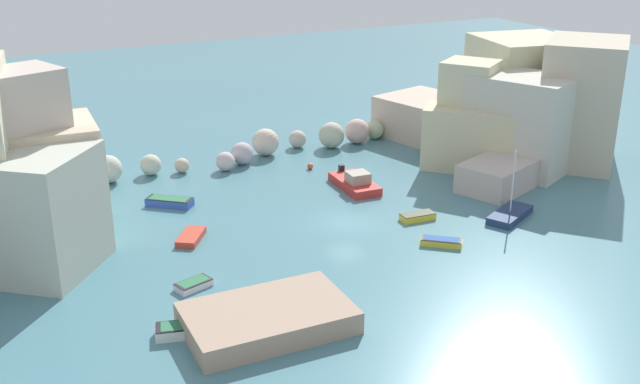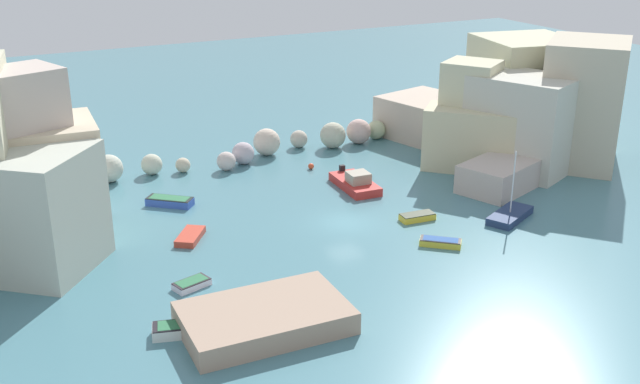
{
  "view_description": "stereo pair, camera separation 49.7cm",
  "coord_description": "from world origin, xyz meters",
  "views": [
    {
      "loc": [
        -25.25,
        -44.57,
        21.96
      ],
      "look_at": [
        0.0,
        4.13,
        1.0
      ],
      "focal_mm": 42.33,
      "sensor_mm": 36.0,
      "label": 1
    },
    {
      "loc": [
        -24.81,
        -44.79,
        21.96
      ],
      "look_at": [
        0.0,
        4.13,
        1.0
      ],
      "focal_mm": 42.33,
      "sensor_mm": 36.0,
      "label": 2
    }
  ],
  "objects": [
    {
      "name": "moored_boat_2",
      "position": [
        -13.24,
        -4.59,
        0.24
      ],
      "size": [
        2.46,
        1.73,
        0.46
      ],
      "rotation": [
        0.0,
        0.0,
        3.43
      ],
      "color": "white",
      "rests_on": "cove_water"
    },
    {
      "name": "channel_buoy",
      "position": [
        3.06,
        11.93,
        0.26
      ],
      "size": [
        0.53,
        0.53,
        0.53
      ],
      "primitive_type": "sphere",
      "color": "#E04C28",
      "rests_on": "cove_water"
    },
    {
      "name": "moored_boat_6",
      "position": [
        -14.94,
        -9.71,
        0.35
      ],
      "size": [
        4.3,
        2.33,
        0.67
      ],
      "rotation": [
        0.0,
        0.0,
        2.86
      ],
      "color": "white",
      "rests_on": "cove_water"
    },
    {
      "name": "cove_water",
      "position": [
        0.0,
        0.0,
        0.0
      ],
      "size": [
        160.0,
        160.0,
        0.0
      ],
      "primitive_type": "plane",
      "color": "teal",
      "rests_on": "ground"
    },
    {
      "name": "moored_boat_7",
      "position": [
        -10.58,
        9.17,
        0.34
      ],
      "size": [
        3.58,
        3.33,
        0.65
      ],
      "rotation": [
        0.0,
        0.0,
        5.57
      ],
      "color": "blue",
      "rests_on": "cove_water"
    },
    {
      "name": "moored_boat_8",
      "position": [
        5.0,
        -2.01,
        0.26
      ],
      "size": [
        2.67,
        1.32,
        0.51
      ],
      "rotation": [
        0.0,
        0.0,
        3.05
      ],
      "color": "yellow",
      "rests_on": "cove_water"
    },
    {
      "name": "moored_boat_3",
      "position": [
        4.19,
        5.9,
        0.51
      ],
      "size": [
        2.72,
        5.52,
        1.55
      ],
      "rotation": [
        0.0,
        0.0,
        4.65
      ],
      "color": "red",
      "rests_on": "cove_water"
    },
    {
      "name": "rock_breakwater",
      "position": [
        3.25,
        16.71,
        1.13
      ],
      "size": [
        32.53,
        4.88,
        2.52
      ],
      "color": "beige",
      "rests_on": "ground"
    },
    {
      "name": "moored_boat_0",
      "position": [
        11.26,
        -4.98,
        0.31
      ],
      "size": [
        4.81,
        3.62,
        5.31
      ],
      "rotation": [
        0.0,
        0.0,
        3.59
      ],
      "color": "navy",
      "rests_on": "cove_water"
    },
    {
      "name": "moored_boat_5",
      "position": [
        -11.14,
        2.27,
        0.23
      ],
      "size": [
        2.87,
        3.26,
        0.46
      ],
      "rotation": [
        0.0,
        0.0,
        0.96
      ],
      "color": "#C8412E",
      "rests_on": "cove_water"
    },
    {
      "name": "moored_boat_4",
      "position": [
        13.55,
        8.62,
        0.37
      ],
      "size": [
        2.86,
        4.23,
        0.7
      ],
      "rotation": [
        0.0,
        0.0,
        1.11
      ],
      "color": "teal",
      "rests_on": "cove_water"
    },
    {
      "name": "moored_boat_1",
      "position": [
        3.89,
        -6.51,
        0.27
      ],
      "size": [
        2.81,
        2.61,
        0.51
      ],
      "rotation": [
        0.0,
        0.0,
        2.43
      ],
      "color": "gold",
      "rests_on": "cove_water"
    },
    {
      "name": "stone_dock",
      "position": [
        -11.11,
        -11.02,
        0.65
      ],
      "size": [
        9.24,
        5.93,
        1.3
      ],
      "primitive_type": "cube",
      "rotation": [
        0.0,
        0.0,
        -0.03
      ],
      "color": "tan",
      "rests_on": "ground"
    },
    {
      "name": "cliff_headland_right",
      "position": [
        22.73,
        7.31,
        4.21
      ],
      "size": [
        24.34,
        23.24,
        11.06
      ],
      "color": "beige",
      "rests_on": "ground"
    }
  ]
}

